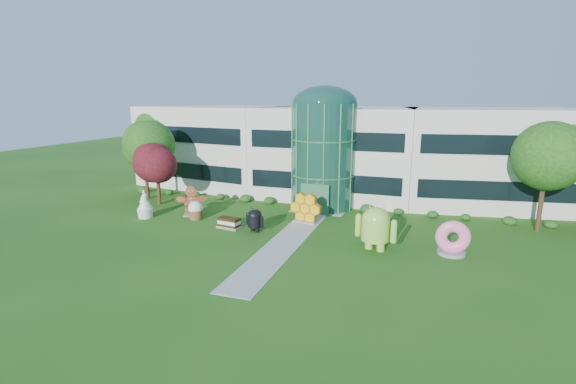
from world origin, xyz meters
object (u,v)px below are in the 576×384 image
(android_black, at_px, (255,219))
(donut, at_px, (453,237))
(android_green, at_px, (376,225))
(gingerbread, at_px, (191,201))

(android_black, xyz_separation_m, donut, (14.51, -0.19, 0.15))
(android_green, height_order, donut, android_green)
(android_black, xyz_separation_m, gingerbread, (-7.16, 2.40, 0.32))
(donut, xyz_separation_m, gingerbread, (-21.67, 2.59, 0.17))
(gingerbread, bearing_deg, donut, -31.00)
(android_green, xyz_separation_m, gingerbread, (-16.64, 3.41, -0.42))
(donut, bearing_deg, gingerbread, 169.49)
(gingerbread, bearing_deg, android_black, -42.71)
(android_green, bearing_deg, donut, 25.43)
(donut, bearing_deg, android_black, 175.55)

